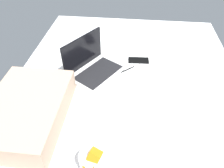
% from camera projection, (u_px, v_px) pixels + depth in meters
% --- Properties ---
extents(bed_mattress, '(1.80, 1.40, 0.18)m').
position_uv_depth(bed_mattress, '(126.00, 94.00, 1.36)').
color(bed_mattress, white).
rests_on(bed_mattress, ground).
extents(laptop, '(0.40, 0.37, 0.23)m').
position_uv_depth(laptop, '(93.00, 67.00, 1.36)').
color(laptop, silver).
rests_on(laptop, bed_mattress).
extents(snack_cup, '(0.10, 0.10, 0.15)m').
position_uv_depth(snack_cup, '(91.00, 163.00, 0.86)').
color(snack_cup, silver).
rests_on(snack_cup, bed_mattress).
extents(cell_phone, '(0.08, 0.14, 0.01)m').
position_uv_depth(cell_phone, '(139.00, 60.00, 1.48)').
color(cell_phone, black).
rests_on(cell_phone, bed_mattress).
extents(pillow, '(0.52, 0.36, 0.13)m').
position_uv_depth(pillow, '(27.00, 111.00, 1.06)').
color(pillow, tan).
rests_on(pillow, bed_mattress).
extents(charger_cable, '(0.12, 0.13, 0.01)m').
position_uv_depth(charger_cable, '(124.00, 71.00, 1.39)').
color(charger_cable, black).
rests_on(charger_cable, bed_mattress).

